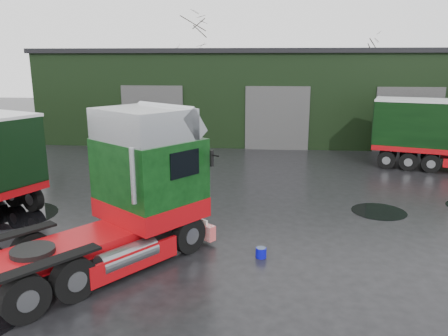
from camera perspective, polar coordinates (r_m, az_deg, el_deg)
The scene contains 8 objects.
ground at distance 14.84m, azimuth 0.08°, elevation -8.20°, with size 100.00×100.00×0.00m, color black.
warehouse at distance 33.78m, azimuth 6.76°, elevation 9.72°, with size 32.40×12.40×6.30m.
hero_tractor at distance 12.11m, azimuth -16.95°, elevation -3.15°, with size 2.95×6.95×4.32m, color black, non-canonical shape.
wash_bucket at distance 12.96m, azimuth 4.85°, elevation -10.96°, with size 0.31×0.31×0.29m, color #0808B3.
tree_back_a at distance 44.29m, azimuth -4.11°, elevation 12.83°, with size 4.40×4.40×9.50m, color black, non-canonical shape.
tree_back_b at distance 44.58m, azimuth 17.05°, elevation 10.99°, with size 4.40×4.40×7.50m, color black, non-canonical shape.
puddle_1 at distance 17.63m, azimuth 19.56°, elevation -5.37°, with size 2.03×2.03×0.01m, color black.
puddle_2 at distance 18.03m, azimuth -25.67°, elevation -5.55°, with size 3.06×3.06×0.01m, color black.
Camera 1 is at (1.29, -13.68, 5.59)m, focal length 35.00 mm.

